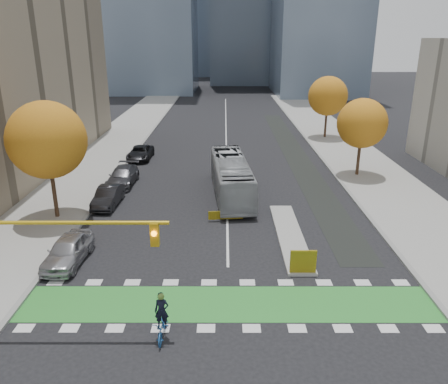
{
  "coord_description": "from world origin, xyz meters",
  "views": [
    {
      "loc": [
        -0.19,
        -16.44,
        12.07
      ],
      "look_at": [
        -0.23,
        9.07,
        3.0
      ],
      "focal_mm": 35.0,
      "sensor_mm": 36.0,
      "label": 1
    }
  ],
  "objects_px": {
    "tree_east_near": "(362,123)",
    "parked_car_a": "(68,250)",
    "traffic_signal_west": "(34,247)",
    "cyclist": "(162,323)",
    "parked_car_b": "(108,196)",
    "parked_car_d": "(140,153)",
    "tree_west": "(47,140)",
    "bus": "(231,177)",
    "parked_car_c": "(123,176)",
    "tree_east_far": "(328,96)",
    "hazard_board": "(303,262)"
  },
  "relations": [
    {
      "from": "tree_east_near",
      "to": "parked_car_a",
      "type": "relative_size",
      "value": 1.56
    },
    {
      "from": "traffic_signal_west",
      "to": "cyclist",
      "type": "distance_m",
      "value": 6.12
    },
    {
      "from": "cyclist",
      "to": "parked_car_b",
      "type": "xyz_separation_m",
      "value": [
        -6.19,
        15.45,
        0.01
      ]
    },
    {
      "from": "tree_east_near",
      "to": "parked_car_a",
      "type": "height_order",
      "value": "tree_east_near"
    },
    {
      "from": "parked_car_b",
      "to": "parked_car_d",
      "type": "bearing_deg",
      "value": 91.99
    },
    {
      "from": "tree_west",
      "to": "cyclist",
      "type": "distance_m",
      "value": 16.63
    },
    {
      "from": "bus",
      "to": "parked_car_c",
      "type": "height_order",
      "value": "bus"
    },
    {
      "from": "tree_east_near",
      "to": "parked_car_b",
      "type": "height_order",
      "value": "tree_east_near"
    },
    {
      "from": "bus",
      "to": "tree_east_far",
      "type": "bearing_deg",
      "value": 55.2
    },
    {
      "from": "tree_east_far",
      "to": "parked_car_c",
      "type": "height_order",
      "value": "tree_east_far"
    },
    {
      "from": "hazard_board",
      "to": "parked_car_a",
      "type": "xyz_separation_m",
      "value": [
        -13.0,
        1.33,
        -0.03
      ]
    },
    {
      "from": "tree_east_near",
      "to": "parked_car_b",
      "type": "distance_m",
      "value": 22.69
    },
    {
      "from": "bus",
      "to": "tree_east_near",
      "type": "bearing_deg",
      "value": 19.1
    },
    {
      "from": "parked_car_c",
      "to": "tree_east_far",
      "type": "bearing_deg",
      "value": 42.33
    },
    {
      "from": "cyclist",
      "to": "tree_east_far",
      "type": "bearing_deg",
      "value": 69.86
    },
    {
      "from": "tree_east_near",
      "to": "bus",
      "type": "distance_m",
      "value": 13.19
    },
    {
      "from": "parked_car_d",
      "to": "parked_car_b",
      "type": "bearing_deg",
      "value": -88.8
    },
    {
      "from": "cyclist",
      "to": "parked_car_a",
      "type": "xyz_separation_m",
      "value": [
        -6.19,
        6.5,
        0.06
      ]
    },
    {
      "from": "parked_car_b",
      "to": "parked_car_d",
      "type": "height_order",
      "value": "parked_car_b"
    },
    {
      "from": "parked_car_c",
      "to": "cyclist",
      "type": "bearing_deg",
      "value": -71.57
    },
    {
      "from": "parked_car_a",
      "to": "tree_east_near",
      "type": "bearing_deg",
      "value": 41.22
    },
    {
      "from": "tree_east_near",
      "to": "traffic_signal_west",
      "type": "bearing_deg",
      "value": -131.52
    },
    {
      "from": "hazard_board",
      "to": "cyclist",
      "type": "bearing_deg",
      "value": -142.82
    },
    {
      "from": "traffic_signal_west",
      "to": "parked_car_a",
      "type": "distance_m",
      "value": 6.95
    },
    {
      "from": "hazard_board",
      "to": "cyclist",
      "type": "distance_m",
      "value": 8.55
    },
    {
      "from": "tree_east_near",
      "to": "cyclist",
      "type": "bearing_deg",
      "value": -122.82
    },
    {
      "from": "bus",
      "to": "parked_car_a",
      "type": "height_order",
      "value": "bus"
    },
    {
      "from": "bus",
      "to": "parked_car_a",
      "type": "bearing_deg",
      "value": -134.65
    },
    {
      "from": "tree_west",
      "to": "traffic_signal_west",
      "type": "height_order",
      "value": "tree_west"
    },
    {
      "from": "parked_car_a",
      "to": "bus",
      "type": "bearing_deg",
      "value": 53.44
    },
    {
      "from": "tree_east_near",
      "to": "parked_car_c",
      "type": "height_order",
      "value": "tree_east_near"
    },
    {
      "from": "hazard_board",
      "to": "parked_car_b",
      "type": "relative_size",
      "value": 0.32
    },
    {
      "from": "traffic_signal_west",
      "to": "parked_car_c",
      "type": "bearing_deg",
      "value": 93.06
    },
    {
      "from": "parked_car_a",
      "to": "parked_car_b",
      "type": "bearing_deg",
      "value": 93.12
    },
    {
      "from": "hazard_board",
      "to": "tree_east_far",
      "type": "distance_m",
      "value": 35.13
    },
    {
      "from": "traffic_signal_west",
      "to": "parked_car_a",
      "type": "relative_size",
      "value": 1.87
    },
    {
      "from": "tree_east_near",
      "to": "tree_east_far",
      "type": "distance_m",
      "value": 16.01
    },
    {
      "from": "cyclist",
      "to": "parked_car_c",
      "type": "bearing_deg",
      "value": 108.15
    },
    {
      "from": "bus",
      "to": "parked_car_a",
      "type": "relative_size",
      "value": 2.43
    },
    {
      "from": "tree_east_near",
      "to": "parked_car_d",
      "type": "height_order",
      "value": "tree_east_near"
    },
    {
      "from": "tree_east_near",
      "to": "parked_car_a",
      "type": "bearing_deg",
      "value": -141.9
    },
    {
      "from": "tree_west",
      "to": "parked_car_b",
      "type": "relative_size",
      "value": 1.88
    },
    {
      "from": "tree_east_near",
      "to": "tree_east_far",
      "type": "xyz_separation_m",
      "value": [
        0.5,
        16.0,
        0.38
      ]
    },
    {
      "from": "hazard_board",
      "to": "tree_east_near",
      "type": "xyz_separation_m",
      "value": [
        8.0,
        17.8,
        4.06
      ]
    },
    {
      "from": "bus",
      "to": "parked_car_c",
      "type": "xyz_separation_m",
      "value": [
        -9.34,
        2.69,
        -0.79
      ]
    },
    {
      "from": "hazard_board",
      "to": "parked_car_d",
      "type": "bearing_deg",
      "value": 118.81
    },
    {
      "from": "tree_east_near",
      "to": "traffic_signal_west",
      "type": "xyz_separation_m",
      "value": [
        -19.93,
        -22.51,
        -0.83
      ]
    },
    {
      "from": "cyclist",
      "to": "parked_car_b",
      "type": "height_order",
      "value": "cyclist"
    },
    {
      "from": "tree_west",
      "to": "traffic_signal_west",
      "type": "bearing_deg",
      "value": -71.98
    },
    {
      "from": "tree_west",
      "to": "bus",
      "type": "distance_m",
      "value": 13.85
    }
  ]
}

